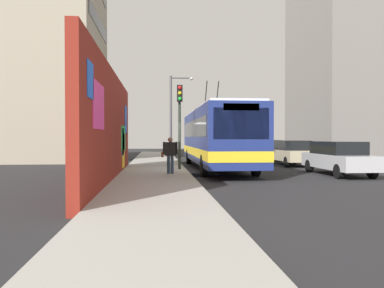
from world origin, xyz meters
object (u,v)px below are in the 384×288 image
Objects in this scene: parked_car_silver at (338,157)px; parked_car_navy at (266,149)px; traffic_light at (180,113)px; parked_car_champagne at (291,152)px; pedestrian_at_curb at (170,152)px; street_lamp at (174,111)px; city_bus at (216,136)px.

parked_car_navy is (11.76, 0.00, 0.00)m from parked_car_silver.
parked_car_champagne is at bearing -60.76° from traffic_light.
traffic_light is at bearing 119.24° from parked_car_champagne.
parked_car_navy is 14.28m from pedestrian_at_curb.
pedestrian_at_curb is 0.26× the size of street_lamp.
traffic_light is at bearing 128.75° from city_bus.
parked_car_silver and parked_car_navy have the same top height.
parked_car_silver is 1.00× the size of parked_car_navy.
parked_car_silver is 13.71m from street_lamp.
parked_car_champagne is at bearing -0.00° from parked_car_silver.
parked_car_navy is at bearing 0.00° from parked_car_silver.
traffic_light is 0.69× the size of street_lamp.
pedestrian_at_curb is 11.72m from street_lamp.
street_lamp reaches higher than city_bus.
pedestrian_at_curb reaches higher than parked_car_navy.
pedestrian_at_curb is at bearing 165.92° from traffic_light.
traffic_light is (2.14, 7.35, 2.20)m from parked_car_silver.
street_lamp is (11.27, 7.24, 2.91)m from parked_car_silver.
city_bus reaches higher than parked_car_navy.
street_lamp is at bearing 55.30° from parked_car_champagne.
city_bus reaches higher than traffic_light.
pedestrian_at_curb is (-6.38, 7.92, 0.26)m from parked_car_champagne.
city_bus is 6.56m from parked_car_silver.
traffic_light reaches higher than parked_car_navy.
parked_car_champagne is 5.50m from parked_car_navy.
city_bus is at bearing -34.25° from pedestrian_at_curb.
city_bus is 4.89m from pedestrian_at_curb.
parked_car_silver is 6.26m from parked_car_champagne.
pedestrian_at_curb is at bearing 146.32° from parked_car_navy.
parked_car_silver is 1.02× the size of parked_car_champagne.
city_bus is at bearing 114.68° from parked_car_champagne.
parked_car_champagne is 2.86× the size of pedestrian_at_curb.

